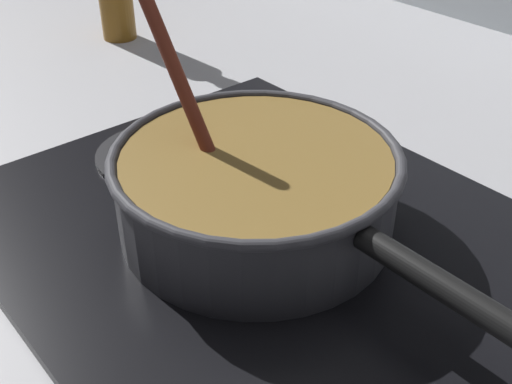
{
  "coord_description": "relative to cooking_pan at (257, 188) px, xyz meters",
  "views": [
    {
      "loc": [
        0.35,
        -0.27,
        0.39
      ],
      "look_at": [
        -0.03,
        0.06,
        0.05
      ],
      "focal_mm": 44.23,
      "sensor_mm": 36.0,
      "label": 1
    }
  ],
  "objects": [
    {
      "name": "hob_plate",
      "position": [
        -0.0,
        0.0,
        -0.05
      ],
      "size": [
        0.56,
        0.48,
        0.01
      ],
      "primitive_type": "cube",
      "color": "black",
      "rests_on": "ground"
    },
    {
      "name": "spare_burner",
      "position": [
        -0.18,
        0.0,
        -0.04
      ],
      "size": [
        0.15,
        0.15,
        0.01
      ],
      "primitive_type": "cylinder",
      "color": "#262628",
      "rests_on": "hob_plate"
    },
    {
      "name": "ground",
      "position": [
        0.03,
        -0.06,
        -0.08
      ],
      "size": [
        2.4,
        1.6,
        0.04
      ],
      "primitive_type": "cube",
      "color": "#B7B7BC"
    },
    {
      "name": "cooking_pan",
      "position": [
        0.0,
        0.0,
        0.0
      ],
      "size": [
        0.46,
        0.28,
        0.26
      ],
      "color": "#38383D",
      "rests_on": "hob_plate"
    },
    {
      "name": "burner_ring",
      "position": [
        -0.0,
        0.0,
        -0.04
      ],
      "size": [
        0.19,
        0.19,
        0.01
      ],
      "primitive_type": "torus",
      "color": "#592D0C",
      "rests_on": "hob_plate"
    }
  ]
}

